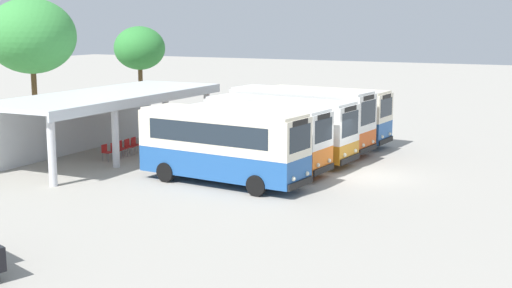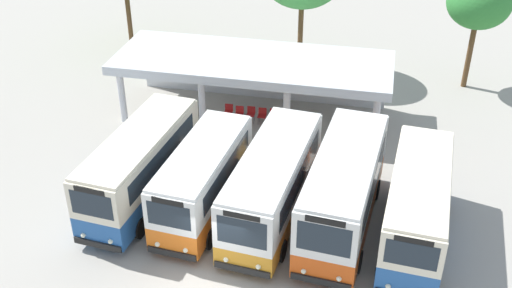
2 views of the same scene
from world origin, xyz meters
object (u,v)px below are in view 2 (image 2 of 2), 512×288
object	(u,v)px
city_bus_second_in_row	(203,179)
waiting_chair_fifth_seat	(274,115)
waiting_chair_middle_seat	(251,113)
city_bus_fifth_blue	(417,205)
city_bus_middle_cream	(273,183)
waiting_chair_fourth_seat	(262,114)
city_bus_fourth_amber	(344,189)
waiting_chair_second_from_end	(239,112)
city_bus_nearest_orange	(141,164)
waiting_chair_end_by_column	(229,110)

from	to	relation	value
city_bus_second_in_row	waiting_chair_fifth_seat	bearing A→B (deg)	80.24
waiting_chair_middle_seat	city_bus_fifth_blue	bearing A→B (deg)	-44.33
city_bus_middle_cream	waiting_chair_fourth_seat	xyz separation A→B (m)	(-2.10, 8.01, -1.27)
city_bus_fourth_amber	waiting_chair_fifth_seat	distance (m)	9.25
city_bus_fifth_blue	waiting_chair_middle_seat	xyz separation A→B (m)	(-8.54, 8.35, -1.28)
waiting_chair_second_from_end	waiting_chair_fourth_seat	xyz separation A→B (m)	(1.25, 0.06, 0.00)
city_bus_fifth_blue	waiting_chair_fourth_seat	size ratio (longest dim) A/B	8.98
city_bus_nearest_orange	city_bus_second_in_row	world-z (taller)	city_bus_nearest_orange
waiting_chair_end_by_column	waiting_chair_middle_seat	world-z (taller)	same
city_bus_middle_cream	city_bus_fifth_blue	distance (m)	5.82
city_bus_second_in_row	waiting_chair_end_by_column	xyz separation A→B (m)	(-1.07, 8.31, -1.24)
waiting_chair_fifth_seat	city_bus_fourth_amber	bearing A→B (deg)	-61.32
waiting_chair_end_by_column	waiting_chair_fourth_seat	bearing A→B (deg)	-1.23
city_bus_second_in_row	city_bus_fourth_amber	xyz separation A→B (m)	(5.81, 0.29, 0.15)
waiting_chair_middle_seat	waiting_chair_fourth_seat	xyz separation A→B (m)	(0.62, -0.03, 0.00)
city_bus_nearest_orange	waiting_chair_middle_seat	world-z (taller)	city_bus_nearest_orange
city_bus_middle_cream	city_bus_fifth_blue	bearing A→B (deg)	-3.07
city_bus_second_in_row	waiting_chair_middle_seat	xyz separation A→B (m)	(0.18, 8.30, -1.24)
city_bus_second_in_row	city_bus_fifth_blue	world-z (taller)	city_bus_fifth_blue
city_bus_second_in_row	waiting_chair_end_by_column	size ratio (longest dim) A/B	8.17
city_bus_fifth_blue	waiting_chair_middle_seat	size ratio (longest dim) A/B	8.98
city_bus_second_in_row	waiting_chair_second_from_end	world-z (taller)	city_bus_second_in_row
city_bus_fifth_blue	waiting_chair_fifth_seat	distance (m)	11.16
waiting_chair_second_from_end	city_bus_middle_cream	bearing A→B (deg)	-67.13
waiting_chair_fifth_seat	city_bus_middle_cream	bearing A→B (deg)	-79.58
city_bus_fifth_blue	waiting_chair_second_from_end	bearing A→B (deg)	137.99
city_bus_fourth_amber	waiting_chair_second_from_end	bearing A→B (deg)	128.30
city_bus_fifth_blue	waiting_chair_end_by_column	xyz separation A→B (m)	(-9.79, 8.36, -1.28)
city_bus_nearest_orange	waiting_chair_fifth_seat	xyz separation A→B (m)	(4.34, 7.93, -1.30)
city_bus_fourth_amber	waiting_chair_end_by_column	world-z (taller)	city_bus_fourth_amber
city_bus_fourth_amber	city_bus_nearest_orange	bearing A→B (deg)	179.43
waiting_chair_fourth_seat	city_bus_middle_cream	bearing A→B (deg)	-75.28
city_bus_second_in_row	city_bus_fifth_blue	distance (m)	8.72
waiting_chair_end_by_column	city_bus_second_in_row	bearing A→B (deg)	-82.68
waiting_chair_end_by_column	waiting_chair_fourth_seat	world-z (taller)	same
city_bus_second_in_row	waiting_chair_middle_seat	bearing A→B (deg)	88.76
waiting_chair_second_from_end	city_bus_nearest_orange	bearing A→B (deg)	-107.45
city_bus_middle_cream	city_bus_fifth_blue	size ratio (longest dim) A/B	1.06
city_bus_nearest_orange	city_bus_fifth_blue	world-z (taller)	city_bus_nearest_orange
city_bus_middle_cream	waiting_chair_fourth_seat	bearing A→B (deg)	104.72
waiting_chair_end_by_column	city_bus_fourth_amber	bearing A→B (deg)	-49.39
city_bus_second_in_row	waiting_chair_middle_seat	size ratio (longest dim) A/B	8.17
waiting_chair_middle_seat	waiting_chair_end_by_column	bearing A→B (deg)	179.41
waiting_chair_fourth_seat	city_bus_second_in_row	bearing A→B (deg)	-95.55
waiting_chair_second_from_end	waiting_chair_middle_seat	distance (m)	0.63
waiting_chair_end_by_column	waiting_chair_second_from_end	world-z (taller)	same
city_bus_nearest_orange	city_bus_second_in_row	xyz separation A→B (m)	(2.91, -0.37, -0.06)
city_bus_fifth_blue	waiting_chair_end_by_column	size ratio (longest dim) A/B	8.98
city_bus_nearest_orange	waiting_chair_middle_seat	size ratio (longest dim) A/B	9.34
waiting_chair_fifth_seat	waiting_chair_end_by_column	bearing A→B (deg)	179.84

